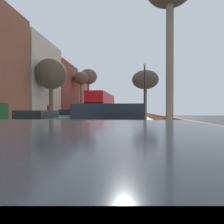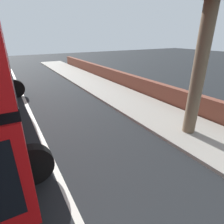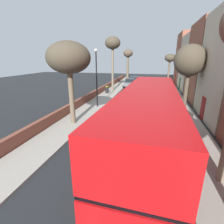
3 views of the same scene
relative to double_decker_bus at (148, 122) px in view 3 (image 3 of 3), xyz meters
name	(u,v)px [view 3 (image 3 of 3)]	position (x,y,z in m)	size (l,w,h in m)	color
ground_plane	(137,104)	(1.70, -12.32, -2.36)	(84.00, 84.00, 0.00)	black
road_centre_line	(137,104)	(1.70, -12.32, -2.35)	(0.16, 54.00, 0.01)	silver
sidewalk_left	(178,106)	(-3.20, -12.32, -2.30)	(2.60, 60.00, 0.12)	#9E998E
sidewalk_right	(100,101)	(6.60, -12.32, -2.30)	(2.60, 60.00, 0.12)	#9E998E
terraced_houses_left	(216,66)	(-6.80, -13.29, 2.34)	(4.07, 47.68, 10.51)	brown
boundary_wall_right	(89,97)	(8.15, -12.32, -1.88)	(0.36, 54.00, 0.95)	brown
double_decker_bus	(148,122)	(0.00, 0.00, 0.00)	(3.81, 11.35, 4.06)	red
parked_car_green_left_0	(157,89)	(-0.80, -18.68, -1.46)	(2.45, 4.54, 1.54)	#1E6038
parked_car_blue_right_1	(134,80)	(4.20, -29.83, -1.47)	(2.58, 4.49, 1.51)	#1E389E
parked_car_grey_right_2	(130,83)	(4.20, -24.21, -1.39)	(2.54, 4.03, 1.71)	slate
parked_car_grey_left_3	(158,98)	(-0.80, -12.25, -1.43)	(2.51, 4.50, 1.60)	slate
street_tree_left_0	(190,61)	(-3.54, -10.65, 2.84)	(3.13, 3.13, 6.71)	brown
street_tree_right_1	(113,45)	(6.62, -19.72, 5.11)	(2.48, 2.48, 8.64)	#7A6B56
street_tree_right_3	(128,56)	(6.41, -35.01, 3.66)	(2.34, 2.34, 7.40)	brown
street_tree_left_4	(170,59)	(-3.11, -29.84, 2.89)	(2.18, 2.18, 6.20)	brown
street_tree_right_5	(69,59)	(6.41, -4.21, 3.09)	(3.43, 3.43, 6.65)	brown
lamppost_right	(97,74)	(6.00, -9.57, 1.45)	(0.32, 0.32, 6.31)	black
litter_bin_right	(107,90)	(7.00, -17.44, -1.69)	(0.55, 0.55, 1.09)	black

